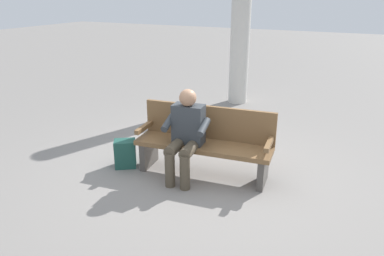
# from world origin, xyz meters

# --- Properties ---
(ground_plane) EXTENTS (40.00, 40.00, 0.00)m
(ground_plane) POSITION_xyz_m (0.00, 0.00, 0.00)
(ground_plane) COLOR gray
(bench_near) EXTENTS (1.84, 0.67, 0.90)m
(bench_near) POSITION_xyz_m (0.01, -0.07, 0.46)
(bench_near) COLOR brown
(bench_near) RESTS_ON ground
(person_seated) EXTENTS (0.60, 0.60, 1.18)m
(person_seated) POSITION_xyz_m (0.17, 0.18, 0.63)
(person_seated) COLOR #33383D
(person_seated) RESTS_ON ground
(backpack) EXTENTS (0.36, 0.35, 0.39)m
(backpack) POSITION_xyz_m (1.08, 0.26, 0.19)
(backpack) COLOR #1E4C42
(backpack) RESTS_ON ground
(support_pillar) EXTENTS (0.41, 0.41, 3.54)m
(support_pillar) POSITION_xyz_m (0.75, -3.50, 1.77)
(support_pillar) COLOR beige
(support_pillar) RESTS_ON ground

